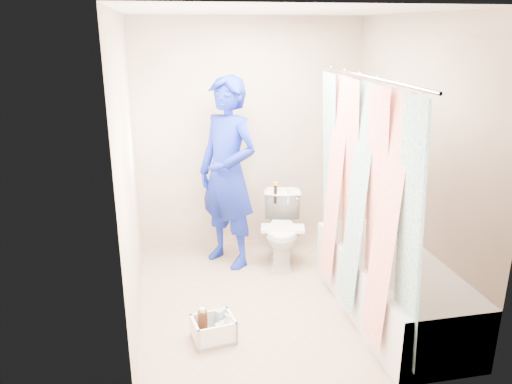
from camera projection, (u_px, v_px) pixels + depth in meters
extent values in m
plane|color=gray|center=(278.00, 297.00, 4.44)|extent=(2.60, 2.60, 0.00)
cube|color=white|center=(283.00, 11.00, 3.68)|extent=(2.40, 2.60, 0.02)
cube|color=#BFAB93|center=(250.00, 135.00, 5.27)|extent=(2.40, 0.02, 2.40)
cube|color=#BFAB93|center=(336.00, 227.00, 2.85)|extent=(2.40, 0.02, 2.40)
cube|color=#BFAB93|center=(129.00, 176.00, 3.83)|extent=(0.02, 2.60, 2.40)
cube|color=#BFAB93|center=(416.00, 160.00, 4.29)|extent=(0.02, 2.60, 2.40)
cube|color=silver|center=(391.00, 286.00, 4.12)|extent=(0.70, 1.75, 0.50)
cube|color=white|center=(393.00, 263.00, 4.06)|extent=(0.58, 1.63, 0.06)
cylinder|color=silver|center=(368.00, 77.00, 3.53)|extent=(0.02, 1.90, 0.02)
cube|color=white|center=(359.00, 201.00, 3.82)|extent=(0.06, 1.75, 1.80)
imported|color=silver|center=(282.00, 230.00, 5.02)|extent=(0.53, 0.75, 0.69)
cube|color=white|center=(283.00, 228.00, 4.90)|extent=(0.46, 0.28, 0.03)
cylinder|color=black|center=(275.00, 194.00, 5.10)|extent=(0.03, 0.03, 0.20)
cylinder|color=gold|center=(276.00, 184.00, 5.06)|extent=(0.06, 0.06, 0.03)
cylinder|color=white|center=(288.00, 196.00, 5.10)|extent=(0.03, 0.03, 0.17)
imported|color=#0E188D|center=(228.00, 174.00, 4.83)|extent=(0.78, 0.81, 1.87)
cube|color=white|center=(214.00, 338.00, 3.83)|extent=(0.35, 0.30, 0.03)
cube|color=white|center=(195.00, 333.00, 3.76)|extent=(0.06, 0.25, 0.19)
cube|color=white|center=(232.00, 325.00, 3.85)|extent=(0.06, 0.25, 0.19)
cube|color=white|center=(218.00, 338.00, 3.70)|extent=(0.31, 0.07, 0.19)
cube|color=white|center=(210.00, 321.00, 3.91)|extent=(0.31, 0.07, 0.19)
cylinder|color=#3B1C0B|center=(203.00, 324.00, 3.80)|extent=(0.07, 0.07, 0.21)
cylinder|color=white|center=(219.00, 321.00, 3.86)|extent=(0.07, 0.07, 0.19)
cylinder|color=beige|center=(218.00, 332.00, 3.76)|extent=(0.05, 0.05, 0.13)
cylinder|color=#3B1C0B|center=(207.00, 339.00, 3.74)|extent=(0.06, 0.06, 0.06)
cylinder|color=gold|center=(207.00, 335.00, 3.72)|extent=(0.06, 0.06, 0.01)
imported|color=white|center=(227.00, 326.00, 3.79)|extent=(0.12, 0.12, 0.20)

